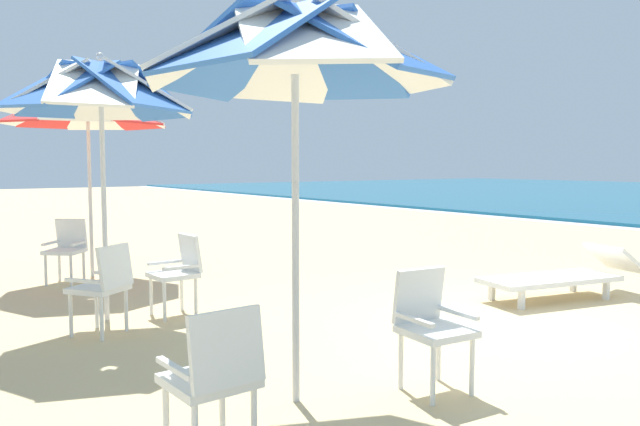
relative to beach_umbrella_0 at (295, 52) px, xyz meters
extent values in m
plane|color=#D3B784|center=(-0.31, 2.90, -2.35)|extent=(80.00, 80.00, 0.00)
cylinder|color=silver|center=(0.00, 0.00, -1.25)|extent=(0.05, 0.05, 2.20)
cube|color=blue|center=(0.46, 0.19, 0.03)|extent=(1.11, 1.09, 0.55)
cube|color=white|center=(0.19, 0.46, 0.03)|extent=(1.08, 1.15, 0.55)
cube|color=blue|center=(-0.19, 0.46, 0.03)|extent=(1.09, 1.11, 0.55)
cube|color=white|center=(-0.46, 0.19, 0.03)|extent=(1.15, 1.08, 0.55)
cube|color=blue|center=(-0.46, -0.19, 0.03)|extent=(1.11, 1.09, 0.55)
cube|color=white|center=(-0.19, -0.46, 0.03)|extent=(1.08, 1.15, 0.55)
cube|color=blue|center=(0.19, -0.46, 0.03)|extent=(1.09, 1.11, 0.55)
cube|color=white|center=(0.46, -0.19, 0.03)|extent=(1.15, 1.08, 0.55)
cube|color=white|center=(0.43, 0.90, -1.91)|extent=(0.48, 0.48, 0.05)
cube|color=white|center=(0.23, 0.92, -1.68)|extent=(0.13, 0.43, 0.40)
cube|color=white|center=(0.45, 1.10, -1.80)|extent=(0.40, 0.08, 0.03)
cube|color=white|center=(0.42, 0.70, -1.80)|extent=(0.40, 0.08, 0.03)
cylinder|color=white|center=(0.63, 1.06, -2.14)|extent=(0.04, 0.04, 0.41)
cylinder|color=white|center=(0.59, 0.71, -2.14)|extent=(0.04, 0.04, 0.41)
cylinder|color=white|center=(0.28, 1.09, -2.14)|extent=(0.04, 0.04, 0.41)
cylinder|color=white|center=(0.24, 0.74, -2.14)|extent=(0.04, 0.04, 0.41)
cube|color=white|center=(0.41, -0.83, -1.91)|extent=(0.46, 0.46, 0.05)
cube|color=white|center=(0.61, -0.82, -1.68)|extent=(0.12, 0.42, 0.40)
cube|color=white|center=(0.42, -1.03, -1.80)|extent=(0.40, 0.06, 0.03)
cube|color=white|center=(0.40, -0.63, -1.80)|extent=(0.40, 0.06, 0.03)
cylinder|color=white|center=(0.24, -1.02, -2.14)|extent=(0.04, 0.04, 0.41)
cylinder|color=white|center=(0.23, -0.66, -2.14)|extent=(0.04, 0.04, 0.41)
cylinder|color=white|center=(0.58, -0.65, -2.14)|extent=(0.04, 0.04, 0.41)
cylinder|color=silver|center=(-2.95, -0.42, -1.25)|extent=(0.05, 0.05, 2.19)
cube|color=blue|center=(-2.51, -0.24, 0.03)|extent=(1.08, 1.02, 0.53)
cube|color=white|center=(-2.77, 0.02, 0.03)|extent=(1.03, 1.06, 0.53)
cube|color=blue|center=(-3.14, 0.02, 0.03)|extent=(1.02, 1.08, 0.53)
cube|color=white|center=(-3.39, -0.24, 0.03)|extent=(1.06, 1.03, 0.53)
cube|color=blue|center=(-3.39, -0.60, 0.03)|extent=(1.08, 1.02, 0.53)
cube|color=white|center=(-3.14, -0.86, 0.03)|extent=(1.03, 1.06, 0.53)
cube|color=blue|center=(-2.77, -0.86, 0.03)|extent=(1.02, 1.08, 0.53)
cube|color=white|center=(-2.51, -0.60, 0.03)|extent=(1.06, 1.03, 0.53)
sphere|color=silver|center=(-2.95, -0.42, 0.35)|extent=(0.08, 0.08, 0.08)
cube|color=white|center=(-2.74, 0.22, -1.91)|extent=(0.46, 0.46, 0.05)
cube|color=white|center=(-2.75, 0.42, -1.68)|extent=(0.42, 0.11, 0.40)
cube|color=white|center=(-2.54, 0.23, -1.80)|extent=(0.06, 0.40, 0.03)
cube|color=white|center=(-2.94, 0.21, -1.80)|extent=(0.06, 0.40, 0.03)
cylinder|color=white|center=(-2.56, 0.05, -2.14)|extent=(0.04, 0.04, 0.41)
cylinder|color=white|center=(-2.91, 0.04, -2.14)|extent=(0.04, 0.04, 0.41)
cylinder|color=white|center=(-2.57, 0.40, -2.14)|extent=(0.04, 0.04, 0.41)
cylinder|color=white|center=(-2.93, 0.39, -2.14)|extent=(0.04, 0.04, 0.41)
cube|color=white|center=(-2.47, -0.63, -1.91)|extent=(0.61, 0.61, 0.05)
cube|color=white|center=(-2.31, -0.52, -1.68)|extent=(0.32, 0.40, 0.40)
cube|color=white|center=(-2.36, -0.79, -1.80)|extent=(0.35, 0.26, 0.03)
cube|color=white|center=(-2.59, -0.47, -1.80)|extent=(0.35, 0.26, 0.03)
cylinder|color=white|center=(-2.52, -0.87, -2.14)|extent=(0.04, 0.04, 0.41)
cylinder|color=white|center=(-2.72, -0.58, -2.14)|extent=(0.04, 0.04, 0.41)
cylinder|color=white|center=(-2.23, -0.67, -2.14)|extent=(0.04, 0.04, 0.41)
cylinder|color=white|center=(-2.43, -0.38, -2.14)|extent=(0.04, 0.04, 0.41)
cylinder|color=silver|center=(-5.61, 0.14, -1.22)|extent=(0.05, 0.05, 2.25)
cube|color=red|center=(-5.10, 0.35, 0.05)|extent=(1.28, 1.20, 0.49)
cube|color=white|center=(-5.40, 0.65, 0.05)|extent=(1.21, 1.27, 0.49)
cube|color=red|center=(-5.82, 0.65, 0.05)|extent=(1.20, 1.28, 0.49)
cube|color=white|center=(-6.11, 0.35, 0.05)|extent=(1.27, 1.21, 0.49)
cube|color=red|center=(-6.11, -0.07, 0.05)|extent=(1.28, 1.20, 0.49)
cube|color=white|center=(-5.82, -0.37, 0.05)|extent=(1.21, 1.27, 0.49)
cube|color=red|center=(-5.40, -0.37, 0.05)|extent=(1.20, 1.28, 0.49)
cube|color=white|center=(-5.10, -0.07, 0.05)|extent=(1.27, 1.21, 0.49)
sphere|color=silver|center=(-5.61, 0.14, 0.33)|extent=(0.08, 0.08, 0.08)
cube|color=white|center=(-5.28, -0.30, -1.91)|extent=(0.62, 0.62, 0.05)
cube|color=white|center=(-5.43, -0.17, -1.68)|extent=(0.34, 0.38, 0.40)
cube|color=white|center=(-5.15, -0.15, -1.80)|extent=(0.33, 0.29, 0.03)
cube|color=white|center=(-5.41, -0.46, -1.80)|extent=(0.33, 0.29, 0.03)
cylinder|color=white|center=(-5.03, -0.29, -2.14)|extent=(0.04, 0.04, 0.41)
cylinder|color=white|center=(-5.26, -0.55, -2.14)|extent=(0.04, 0.04, 0.41)
cylinder|color=white|center=(-5.30, -0.06, -2.14)|extent=(0.04, 0.04, 0.41)
cylinder|color=white|center=(-5.52, -0.32, -2.14)|extent=(0.04, 0.04, 0.41)
cube|color=white|center=(-0.89, 4.18, -2.10)|extent=(0.99, 1.80, 0.06)
cube|color=white|center=(-0.66, 5.21, -1.91)|extent=(0.70, 0.60, 0.36)
cube|color=white|center=(-0.77, 3.50, -2.24)|extent=(0.06, 0.06, 0.22)
cube|color=white|center=(-1.27, 3.61, -2.24)|extent=(0.06, 0.06, 0.22)
cube|color=white|center=(-0.50, 4.75, -2.24)|extent=(0.06, 0.06, 0.22)
cube|color=white|center=(-1.00, 4.86, -2.24)|extent=(0.06, 0.06, 0.22)
camera|label=1|loc=(3.42, -2.22, -0.73)|focal=34.41mm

